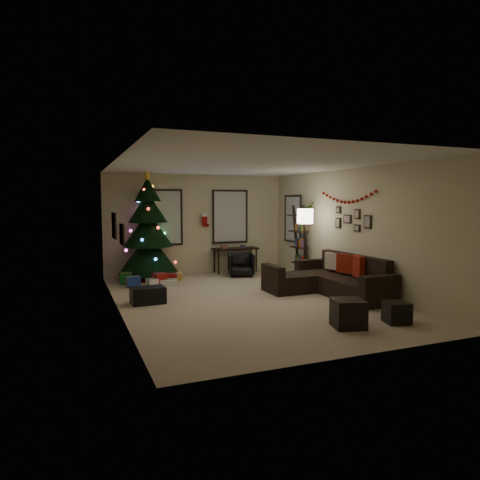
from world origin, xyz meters
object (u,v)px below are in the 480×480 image
Objects in this scene: sofa at (330,281)px; desk_chair at (241,264)px; christmas_tree at (148,233)px; bookshelf at (300,242)px; desk at (235,251)px.

sofa is 2.92m from desk_chair.
christmas_tree reaches higher than desk_chair.
christmas_tree reaches higher than sofa.
sofa is at bearing -102.09° from bookshelf.
sofa is at bearing -55.40° from desk_chair.
sofa reaches higher than desk.
desk_chair is at bearing -13.12° from christmas_tree.
desk is at bearing 2.53° from christmas_tree.
christmas_tree is at bearing 161.46° from bookshelf.
christmas_tree is at bearing 134.57° from sofa.
christmas_tree is 4.74m from sofa.
desk_chair is 0.33× the size of bookshelf.
desk_chair is (-0.93, 2.77, 0.04)m from sofa.
bookshelf is at bearing -46.42° from desk.
desk is at bearing 97.81° from desk_chair.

